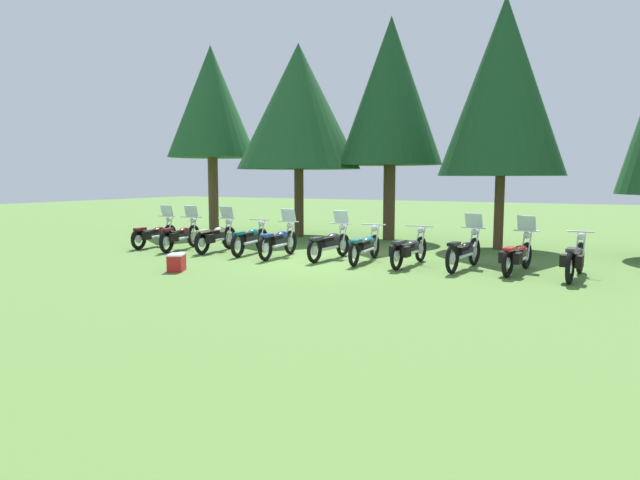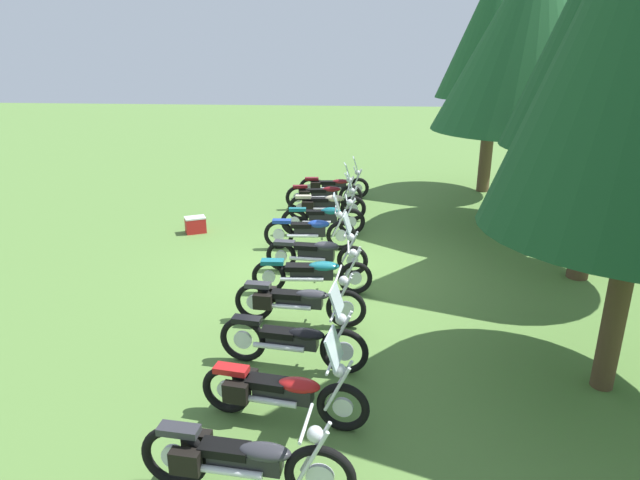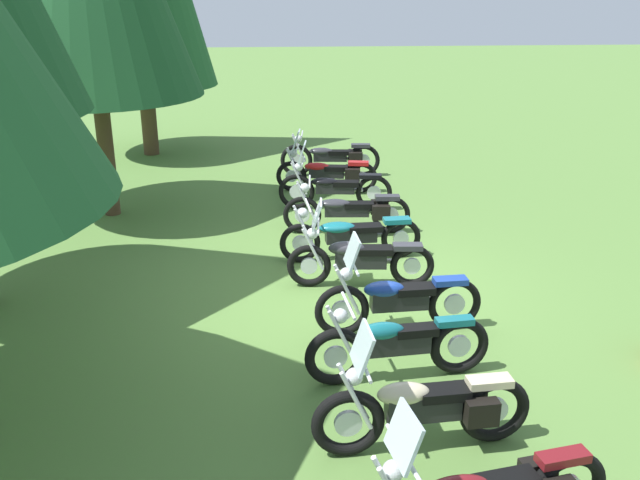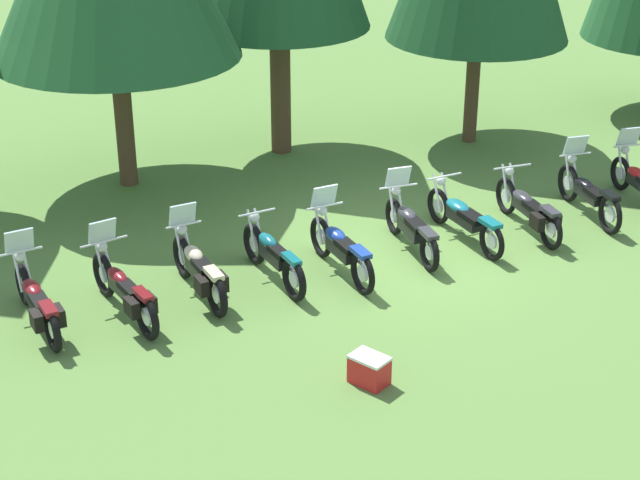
{
  "view_description": "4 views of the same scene",
  "coord_description": "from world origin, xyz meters",
  "px_view_note": "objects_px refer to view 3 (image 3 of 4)",
  "views": [
    {
      "loc": [
        6.95,
        -13.59,
        2.27
      ],
      "look_at": [
        -0.07,
        -0.1,
        0.57
      ],
      "focal_mm": 31.21,
      "sensor_mm": 36.0,
      "label": 1
    },
    {
      "loc": [
        10.8,
        1.3,
        4.45
      ],
      "look_at": [
        -0.07,
        0.21,
        0.69
      ],
      "focal_mm": 30.3,
      "sensor_mm": 36.0,
      "label": 2
    },
    {
      "loc": [
        -9.3,
        1.44,
        4.35
      ],
      "look_at": [
        0.41,
        0.74,
        0.65
      ],
      "focal_mm": 38.44,
      "sensor_mm": 36.0,
      "label": 3
    },
    {
      "loc": [
        -7.68,
        -14.19,
        7.99
      ],
      "look_at": [
        -1.85,
        -0.39,
        0.81
      ],
      "focal_mm": 58.3,
      "sensor_mm": 36.0,
      "label": 4
    }
  ],
  "objects_px": {
    "motorcycle_7": "(350,210)",
    "motorcycle_9": "(328,172)",
    "motorcycle_5": "(358,258)",
    "motorcycle_3": "(397,345)",
    "motorcycle_6": "(350,235)",
    "motorcycle_8": "(334,187)",
    "motorcycle_10": "(332,157)",
    "motorcycle_4": "(397,299)",
    "motorcycle_2": "(425,407)"
  },
  "relations": [
    {
      "from": "motorcycle_7",
      "to": "motorcycle_9",
      "type": "height_order",
      "value": "motorcycle_9"
    },
    {
      "from": "motorcycle_5",
      "to": "motorcycle_7",
      "type": "distance_m",
      "value": 2.34
    },
    {
      "from": "motorcycle_3",
      "to": "motorcycle_6",
      "type": "height_order",
      "value": "motorcycle_3"
    },
    {
      "from": "motorcycle_5",
      "to": "motorcycle_8",
      "type": "bearing_deg",
      "value": -85.22
    },
    {
      "from": "motorcycle_6",
      "to": "motorcycle_9",
      "type": "bearing_deg",
      "value": -93.13
    },
    {
      "from": "motorcycle_10",
      "to": "motorcycle_8",
      "type": "bearing_deg",
      "value": 90.31
    },
    {
      "from": "motorcycle_9",
      "to": "motorcycle_7",
      "type": "bearing_deg",
      "value": 101.81
    },
    {
      "from": "motorcycle_3",
      "to": "motorcycle_5",
      "type": "bearing_deg",
      "value": -93.01
    },
    {
      "from": "motorcycle_7",
      "to": "motorcycle_5",
      "type": "bearing_deg",
      "value": 90.51
    },
    {
      "from": "motorcycle_4",
      "to": "motorcycle_2",
      "type": "bearing_deg",
      "value": 83.06
    },
    {
      "from": "motorcycle_2",
      "to": "motorcycle_10",
      "type": "height_order",
      "value": "motorcycle_2"
    },
    {
      "from": "motorcycle_6",
      "to": "motorcycle_8",
      "type": "distance_m",
      "value": 2.66
    },
    {
      "from": "motorcycle_9",
      "to": "motorcycle_6",
      "type": "bearing_deg",
      "value": 98.58
    },
    {
      "from": "motorcycle_3",
      "to": "motorcycle_4",
      "type": "distance_m",
      "value": 1.14
    },
    {
      "from": "motorcycle_7",
      "to": "motorcycle_2",
      "type": "bearing_deg",
      "value": 94.09
    },
    {
      "from": "motorcycle_2",
      "to": "motorcycle_5",
      "type": "bearing_deg",
      "value": -91.83
    },
    {
      "from": "motorcycle_4",
      "to": "motorcycle_6",
      "type": "bearing_deg",
      "value": -86.16
    },
    {
      "from": "motorcycle_8",
      "to": "motorcycle_10",
      "type": "relative_size",
      "value": 0.97
    },
    {
      "from": "motorcycle_3",
      "to": "motorcycle_5",
      "type": "relative_size",
      "value": 0.99
    },
    {
      "from": "motorcycle_2",
      "to": "motorcycle_8",
      "type": "xyz_separation_m",
      "value": [
        7.58,
        0.2,
        -0.01
      ]
    },
    {
      "from": "motorcycle_5",
      "to": "motorcycle_6",
      "type": "xyz_separation_m",
      "value": [
        1.06,
        0.0,
        -0.02
      ]
    },
    {
      "from": "motorcycle_3",
      "to": "motorcycle_7",
      "type": "height_order",
      "value": "motorcycle_3"
    },
    {
      "from": "motorcycle_10",
      "to": "motorcycle_4",
      "type": "bearing_deg",
      "value": 95.83
    },
    {
      "from": "motorcycle_2",
      "to": "motorcycle_7",
      "type": "bearing_deg",
      "value": -94.0
    },
    {
      "from": "motorcycle_3",
      "to": "motorcycle_10",
      "type": "distance_m",
      "value": 8.84
    },
    {
      "from": "motorcycle_4",
      "to": "motorcycle_10",
      "type": "bearing_deg",
      "value": -92.24
    },
    {
      "from": "motorcycle_2",
      "to": "motorcycle_7",
      "type": "xyz_separation_m",
      "value": [
        6.19,
        0.04,
        -0.03
      ]
    },
    {
      "from": "motorcycle_3",
      "to": "motorcycle_8",
      "type": "distance_m",
      "value": 6.31
    },
    {
      "from": "motorcycle_5",
      "to": "motorcycle_8",
      "type": "distance_m",
      "value": 3.72
    },
    {
      "from": "motorcycle_4",
      "to": "motorcycle_5",
      "type": "relative_size",
      "value": 1.0
    },
    {
      "from": "motorcycle_10",
      "to": "motorcycle_7",
      "type": "bearing_deg",
      "value": 94.25
    },
    {
      "from": "motorcycle_6",
      "to": "motorcycle_7",
      "type": "xyz_separation_m",
      "value": [
        1.27,
        -0.14,
        -0.0
      ]
    },
    {
      "from": "motorcycle_2",
      "to": "motorcycle_3",
      "type": "relative_size",
      "value": 1.01
    },
    {
      "from": "motorcycle_4",
      "to": "motorcycle_6",
      "type": "xyz_separation_m",
      "value": [
        2.53,
        0.32,
        -0.04
      ]
    },
    {
      "from": "motorcycle_4",
      "to": "motorcycle_7",
      "type": "distance_m",
      "value": 3.81
    },
    {
      "from": "motorcycle_6",
      "to": "motorcycle_9",
      "type": "xyz_separation_m",
      "value": [
        3.92,
        0.04,
        0.0
      ]
    },
    {
      "from": "motorcycle_3",
      "to": "motorcycle_10",
      "type": "height_order",
      "value": "motorcycle_10"
    },
    {
      "from": "motorcycle_5",
      "to": "motorcycle_4",
      "type": "bearing_deg",
      "value": 106.41
    },
    {
      "from": "motorcycle_9",
      "to": "motorcycle_10",
      "type": "distance_m",
      "value": 1.28
    },
    {
      "from": "motorcycle_2",
      "to": "motorcycle_4",
      "type": "bearing_deg",
      "value": -97.89
    },
    {
      "from": "motorcycle_2",
      "to": "motorcycle_7",
      "type": "relative_size",
      "value": 0.95
    },
    {
      "from": "motorcycle_5",
      "to": "motorcycle_6",
      "type": "distance_m",
      "value": 1.06
    },
    {
      "from": "motorcycle_5",
      "to": "motorcycle_8",
      "type": "xyz_separation_m",
      "value": [
        3.72,
        0.03,
        0.0
      ]
    },
    {
      "from": "motorcycle_2",
      "to": "motorcycle_6",
      "type": "bearing_deg",
      "value": -92.31
    },
    {
      "from": "motorcycle_2",
      "to": "motorcycle_6",
      "type": "relative_size",
      "value": 0.93
    },
    {
      "from": "motorcycle_2",
      "to": "motorcycle_4",
      "type": "relative_size",
      "value": 0.99
    },
    {
      "from": "motorcycle_2",
      "to": "motorcycle_4",
      "type": "xyz_separation_m",
      "value": [
        2.38,
        -0.15,
        0.01
      ]
    },
    {
      "from": "motorcycle_4",
      "to": "motorcycle_8",
      "type": "relative_size",
      "value": 0.97
    },
    {
      "from": "motorcycle_3",
      "to": "motorcycle_6",
      "type": "distance_m",
      "value": 3.65
    },
    {
      "from": "motorcycle_7",
      "to": "motorcycle_9",
      "type": "xyz_separation_m",
      "value": [
        2.64,
        0.17,
        0.01
      ]
    }
  ]
}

